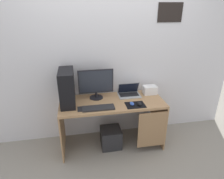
{
  "coord_description": "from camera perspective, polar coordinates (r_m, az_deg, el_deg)",
  "views": [
    {
      "loc": [
        -0.45,
        -2.44,
        1.99
      ],
      "look_at": [
        0.0,
        0.0,
        0.91
      ],
      "focal_mm": 31.7,
      "sensor_mm": 36.0,
      "label": 1
    }
  ],
  "objects": [
    {
      "name": "ground_plane",
      "position": [
        3.18,
        0.0,
        -15.15
      ],
      "size": [
        8.0,
        8.0,
        0.0
      ],
      "primitive_type": "plane",
      "color": "gray"
    },
    {
      "name": "wall_back",
      "position": [
        2.89,
        -1.18,
        9.87
      ],
      "size": [
        4.0,
        0.05,
        2.6
      ],
      "color": "silver",
      "rests_on": "ground_plane"
    },
    {
      "name": "desk",
      "position": [
        2.84,
        0.42,
        -6.06
      ],
      "size": [
        1.46,
        0.6,
        0.73
      ],
      "color": "#A37A51",
      "rests_on": "ground_plane"
    },
    {
      "name": "pc_tower",
      "position": [
        2.68,
        -12.83,
        0.53
      ],
      "size": [
        0.19,
        0.43,
        0.48
      ],
      "primitive_type": "cube",
      "color": "black",
      "rests_on": "desk"
    },
    {
      "name": "monitor",
      "position": [
        2.79,
        -4.66,
        1.69
      ],
      "size": [
        0.49,
        0.19,
        0.43
      ],
      "color": "black",
      "rests_on": "desk"
    },
    {
      "name": "laptop",
      "position": [
        2.95,
        4.89,
        -0.94
      ],
      "size": [
        0.32,
        0.22,
        0.19
      ],
      "color": "#9EA3A8",
      "rests_on": "desk"
    },
    {
      "name": "projector",
      "position": [
        3.04,
        10.85,
        -0.1
      ],
      "size": [
        0.2,
        0.14,
        0.13
      ],
      "primitive_type": "cube",
      "color": "white",
      "rests_on": "desk"
    },
    {
      "name": "keyboard",
      "position": [
        2.59,
        -3.94,
        -5.32
      ],
      "size": [
        0.42,
        0.14,
        0.02
      ],
      "primitive_type": "cube",
      "color": "#232326",
      "rests_on": "desk"
    },
    {
      "name": "mousepad",
      "position": [
        2.7,
        6.74,
        -4.44
      ],
      "size": [
        0.26,
        0.2,
        0.0
      ],
      "primitive_type": "cube",
      "color": "black",
      "rests_on": "desk"
    },
    {
      "name": "mouse_left",
      "position": [
        2.68,
        5.77,
        -4.06
      ],
      "size": [
        0.06,
        0.1,
        0.03
      ],
      "primitive_type": "ellipsoid",
      "color": "#2D51B2",
      "rests_on": "mousepad"
    },
    {
      "name": "mouse_right",
      "position": [
        2.69,
        7.87,
        -4.12
      ],
      "size": [
        0.06,
        0.1,
        0.03
      ],
      "primitive_type": "ellipsoid",
      "color": "black",
      "rests_on": "mousepad"
    },
    {
      "name": "cell_phone",
      "position": [
        2.6,
        -9.13,
        -5.61
      ],
      "size": [
        0.07,
        0.13,
        0.01
      ],
      "primitive_type": "cube",
      "color": "#232326",
      "rests_on": "desk"
    },
    {
      "name": "subwoofer",
      "position": [
        3.04,
        -0.34,
        -13.65
      ],
      "size": [
        0.29,
        0.29,
        0.29
      ],
      "primitive_type": "cube",
      "color": "#232326",
      "rests_on": "ground_plane"
    }
  ]
}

